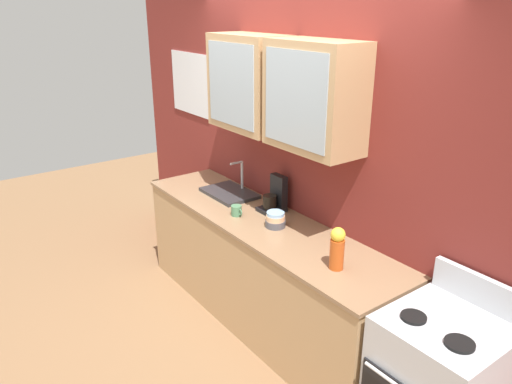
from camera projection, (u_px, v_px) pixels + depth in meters
The scene contains 8 objects.
ground_plane at pixel (261, 318), 4.11m from camera, with size 10.00×10.00×0.00m, color brown.
back_wall_unit at pixel (295, 150), 3.79m from camera, with size 5.04×0.45×2.55m.
counter at pixel (261, 271), 3.95m from camera, with size 2.60×0.65×0.90m.
sink_faucet at pixel (230, 192), 4.28m from camera, with size 0.48×0.33×0.29m.
bowl_stack at pixel (275, 220), 3.65m from camera, with size 0.15×0.15×0.12m.
vase at pixel (337, 248), 3.05m from camera, with size 0.09×0.09×0.28m.
cup_near_sink at pixel (237, 211), 3.85m from camera, with size 0.12×0.08×0.08m.
coffee_maker at pixel (275, 198), 3.92m from camera, with size 0.17×0.20×0.29m.
Camera 1 is at (2.76, -2.08, 2.47)m, focal length 34.47 mm.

